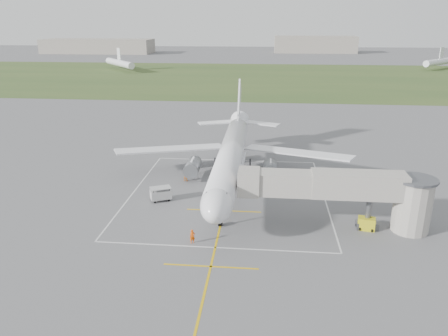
# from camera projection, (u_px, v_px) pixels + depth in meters

# --- Properties ---
(ground) EXTENTS (700.00, 700.00, 0.00)m
(ground) POSITION_uv_depth(u_px,v_px,m) (230.00, 184.00, 68.00)
(ground) COLOR #525154
(ground) RESTS_ON ground
(grass_strip) EXTENTS (700.00, 120.00, 0.02)m
(grass_strip) POSITION_uv_depth(u_px,v_px,m) (255.00, 78.00, 190.36)
(grass_strip) COLOR #324C21
(grass_strip) RESTS_ON ground
(apron_markings) EXTENTS (28.20, 60.00, 0.01)m
(apron_markings) POSITION_uv_depth(u_px,v_px,m) (227.00, 199.00, 62.52)
(apron_markings) COLOR gold
(apron_markings) RESTS_ON ground
(airliner) EXTENTS (38.93, 46.75, 13.52)m
(airliner) POSITION_uv_depth(u_px,v_px,m) (231.00, 156.00, 67.28)
(airliner) COLOR white
(airliner) RESTS_ON ground
(jet_bridge) EXTENTS (23.40, 5.00, 7.20)m
(jet_bridge) POSITION_uv_depth(u_px,v_px,m) (351.00, 192.00, 52.30)
(jet_bridge) COLOR gray
(jet_bridge) RESTS_ON ground
(gpu_unit) EXTENTS (2.25, 1.78, 1.52)m
(gpu_unit) POSITION_uv_depth(u_px,v_px,m) (366.00, 224.00, 53.19)
(gpu_unit) COLOR gold
(gpu_unit) RESTS_ON ground
(baggage_cart) EXTENTS (3.28, 2.72, 1.97)m
(baggage_cart) POSITION_uv_depth(u_px,v_px,m) (161.00, 194.00, 61.56)
(baggage_cart) COLOR #AFAFAF
(baggage_cart) RESTS_ON ground
(ramp_worker_nose) EXTENTS (0.72, 0.62, 1.68)m
(ramp_worker_nose) POSITION_uv_depth(u_px,v_px,m) (192.00, 236.00, 49.90)
(ramp_worker_nose) COLOR #E85007
(ramp_worker_nose) RESTS_ON ground
(ramp_worker_wing) EXTENTS (1.03, 0.89, 1.80)m
(ramp_worker_wing) POSITION_uv_depth(u_px,v_px,m) (185.00, 175.00, 69.14)
(ramp_worker_wing) COLOR orange
(ramp_worker_wing) RESTS_ON ground
(distant_hangars) EXTENTS (345.00, 49.00, 12.00)m
(distant_hangars) POSITION_uv_depth(u_px,v_px,m) (239.00, 46.00, 317.41)
(distant_hangars) COLOR gray
(distant_hangars) RESTS_ON ground
(distant_aircraft) EXTENTS (183.79, 49.15, 8.85)m
(distant_aircraft) POSITION_uv_depth(u_px,v_px,m) (282.00, 62.00, 218.74)
(distant_aircraft) COLOR white
(distant_aircraft) RESTS_ON ground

